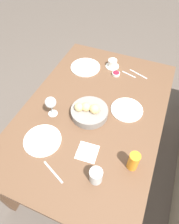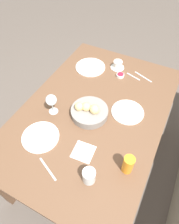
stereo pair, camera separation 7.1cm
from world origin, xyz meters
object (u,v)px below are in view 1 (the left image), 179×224
Objects in this scene: plate_near_left at (85,67)px; plate_near_right at (43,140)px; water_tumbler at (96,176)px; jam_bowl_berry at (116,74)px; wine_glass at (51,103)px; spoon_coffee at (129,74)px; coffee_cup at (112,64)px; knife_silver at (53,172)px; juice_glass at (133,161)px; plate_far_center at (127,110)px; fork_silver at (138,74)px; napkin at (87,152)px; bread_basket at (89,111)px.

plate_near_right is at bearing 2.77° from plate_near_left.
water_tumbler is (0.10, 0.40, 0.04)m from plate_near_right.
wine_glass is at bearing -26.29° from jam_bowl_berry.
spoon_coffee is at bearing 98.34° from plate_near_left.
knife_silver is (1.03, -0.01, -0.03)m from coffee_cup.
juice_glass reaches higher than coffee_cup.
plate_near_right is 1.05× the size of plate_far_center.
fork_silver is at bearing 179.60° from water_tumbler.
coffee_cup is at bearing -166.93° from water_tumbler.
juice_glass reaches higher than napkin.
jam_bowl_berry is at bearing 174.91° from bread_basket.
plate_near_left is at bearing -88.18° from jam_bowl_berry.
fork_silver and knife_silver have the same top height.
plate_near_right reaches higher than napkin.
fork_silver is (-0.08, 0.17, -0.01)m from jam_bowl_berry.
napkin is (0.83, -0.11, 0.00)m from fork_silver.
plate_near_left is at bearing -78.65° from fork_silver.
plate_far_center is 3.52× the size of jam_bowl_berry.
spoon_coffee is (-0.05, 0.10, -0.01)m from jam_bowl_berry.
juice_glass is at bearing 132.09° from water_tumbler.
spoon_coffee is at bearing 114.72° from jam_bowl_berry.
wine_glass is (-0.22, -0.05, 0.11)m from plate_near_right.
jam_bowl_berry is (-0.48, 0.04, -0.02)m from bread_basket.
jam_bowl_berry is at bearing -156.01° from juice_glass.
plate_far_center reaches higher than napkin.
jam_bowl_berry is (-0.78, 0.23, 0.01)m from plate_near_right.
fork_silver is at bearing 86.37° from coffee_cup.
fork_silver is (0.01, 0.23, -0.03)m from coffee_cup.
juice_glass reaches higher than spoon_coffee.
wine_glass reaches higher than water_tumbler.
plate_far_center is 1.41× the size of knife_silver.
spoon_coffee is (-0.61, 0.38, -0.11)m from wine_glass.
coffee_cup is 0.71× the size of fork_silver.
fork_silver is at bearing 115.61° from spoon_coffee.
water_tumbler is at bearing -47.91° from juice_glass.
plate_near_right is 2.58× the size of water_tumbler.
plate_near_left is 0.98m from water_tumbler.
napkin is at bearing -2.97° from spoon_coffee.
water_tumbler is 0.59× the size of wine_glass.
plate_far_center is 1.69× the size of napkin.
jam_bowl_berry is (-0.01, 0.27, 0.01)m from plate_near_left.
coffee_cup is at bearing 161.86° from wine_glass.
plate_near_left is 0.81m from napkin.
bread_basket is at bearing -15.13° from spoon_coffee.
plate_near_right is 1.77× the size of napkin.
plate_near_left is 0.27m from jam_bowl_berry.
juice_glass is at bearing 19.32° from plate_far_center.
plate_far_center is 0.43m from juice_glass.
bread_basket is 1.59× the size of knife_silver.
coffee_cup is 0.86× the size of napkin.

